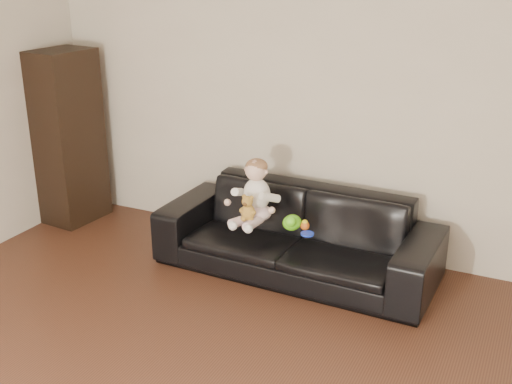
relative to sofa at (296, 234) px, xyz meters
The scene contains 9 objects.
wall_back 1.13m from the sofa, 73.73° to the left, with size 5.00×5.00×0.00m, color beige.
sofa is the anchor object (origin of this frame).
cabinet 2.20m from the sofa, behind, with size 0.37×0.51×1.48m, color black.
shelf_item 2.27m from the sofa, behind, with size 0.18×0.25×0.28m, color silver.
baby 0.43m from the sofa, 158.49° to the right, with size 0.34×0.41×0.47m.
teddy_bear 0.45m from the sofa, 137.06° to the right, with size 0.12×0.12×0.19m.
toy_green 0.21m from the sofa, 81.89° to the right, with size 0.13×0.16×0.11m, color #60E21A.
toy_rattle 0.20m from the sofa, 46.55° to the right, with size 0.07×0.07×0.07m, color #D25B18.
toy_blue_disc 0.25m from the sofa, 49.64° to the right, with size 0.09×0.09×0.01m, color blue.
Camera 1 is at (1.42, -1.75, 2.24)m, focal length 45.00 mm.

